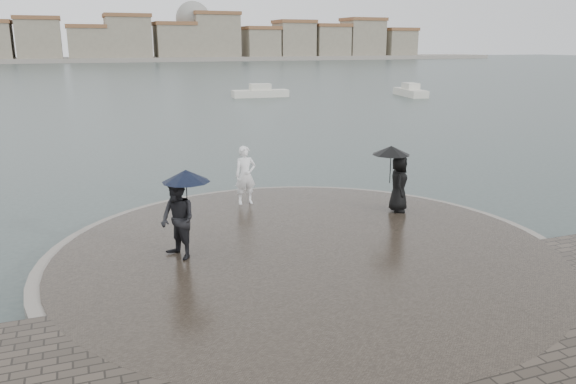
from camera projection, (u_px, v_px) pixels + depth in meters
name	position (u px, v px, depth m)	size (l,w,h in m)	color
ground	(379.00, 329.00, 10.47)	(400.00, 400.00, 0.00)	#2B3835
kerb_ring	(307.00, 256.00, 13.59)	(12.50, 12.50, 0.32)	gray
quay_tip	(307.00, 255.00, 13.58)	(11.90, 11.90, 0.36)	#2D261E
statue	(245.00, 175.00, 17.11)	(0.65, 0.43, 1.79)	white
visitor_left	(180.00, 210.00, 12.71)	(1.30, 1.20, 2.04)	black
visitor_right	(397.00, 174.00, 16.27)	(1.23, 1.13, 1.95)	black
far_skyline	(62.00, 41.00, 152.03)	(260.00, 20.00, 37.00)	gray
boats	(336.00, 93.00, 55.61)	(18.50, 8.11, 1.50)	silver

